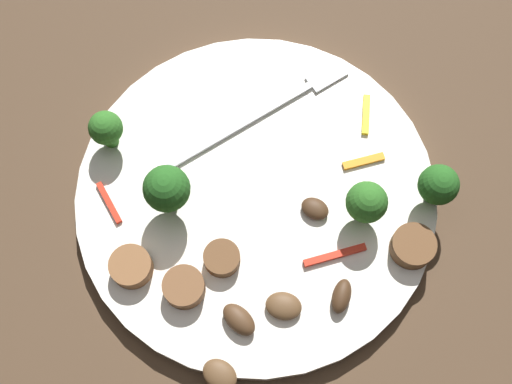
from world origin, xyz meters
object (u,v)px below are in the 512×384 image
at_px(pepper_strip_2, 364,161).
at_px(sausage_slice_1, 222,258).
at_px(mushroom_2, 338,299).
at_px(pepper_strip_0, 109,203).
at_px(broccoli_floret_1, 438,185).
at_px(broccoli_floret_3, 167,189).
at_px(mushroom_1, 220,375).
at_px(sausage_slice_3, 131,267).
at_px(mushroom_4, 239,320).
at_px(fork, 272,108).
at_px(mushroom_0, 284,306).
at_px(mushroom_3, 315,209).
at_px(sausage_slice_0, 413,246).
at_px(broccoli_floret_0, 106,129).
at_px(broccoli_floret_2, 367,203).
at_px(pepper_strip_1, 367,116).
at_px(plate, 256,195).
at_px(sausage_slice_2, 184,287).
at_px(pepper_strip_3, 335,255).

bearing_deg(pepper_strip_2, sausage_slice_1, 179.33).
bearing_deg(mushroom_2, pepper_strip_0, 119.55).
distance_m(broccoli_floret_1, broccoli_floret_3, 0.21).
bearing_deg(mushroom_1, sausage_slice_3, 94.25).
bearing_deg(mushroom_4, fork, 45.01).
height_order(broccoli_floret_3, sausage_slice_3, broccoli_floret_3).
xyz_separation_m(mushroom_0, mushroom_3, (0.07, 0.05, -0.00)).
relative_size(mushroom_0, pepper_strip_2, 0.78).
relative_size(sausage_slice_0, mushroom_2, 1.26).
relative_size(mushroom_1, pepper_strip_0, 0.70).
relative_size(broccoli_floret_0, broccoli_floret_2, 0.87).
height_order(mushroom_3, pepper_strip_2, mushroom_3).
distance_m(broccoli_floret_3, sausage_slice_0, 0.20).
xyz_separation_m(sausage_slice_3, pepper_strip_1, (0.24, -0.01, -0.01)).
xyz_separation_m(fork, pepper_strip_2, (0.03, -0.09, -0.00)).
distance_m(plate, pepper_strip_1, 0.12).
height_order(fork, broccoli_floret_3, broccoli_floret_3).
height_order(mushroom_4, pepper_strip_0, mushroom_4).
distance_m(fork, pepper_strip_0, 0.16).
relative_size(mushroom_4, pepper_strip_2, 0.82).
bearing_deg(mushroom_2, broccoli_floret_2, 35.29).
xyz_separation_m(broccoli_floret_3, mushroom_4, (-0.01, -0.11, -0.03)).
xyz_separation_m(sausage_slice_0, mushroom_3, (-0.04, 0.07, -0.00)).
bearing_deg(pepper_strip_1, pepper_strip_2, -133.83).
bearing_deg(mushroom_3, pepper_strip_1, 24.22).
distance_m(plate, pepper_strip_0, 0.12).
bearing_deg(mushroom_2, fork, 69.51).
distance_m(mushroom_0, mushroom_4, 0.04).
bearing_deg(sausage_slice_2, broccoli_floret_0, 81.03).
bearing_deg(broccoli_floret_2, fork, 89.63).
distance_m(broccoli_floret_3, mushroom_2, 0.16).
relative_size(broccoli_floret_3, pepper_strip_0, 1.41).
bearing_deg(mushroom_3, pepper_strip_3, -105.72).
xyz_separation_m(broccoli_floret_3, sausage_slice_1, (0.01, -0.06, -0.03)).
distance_m(pepper_strip_0, pepper_strip_1, 0.23).
xyz_separation_m(mushroom_1, pepper_strip_0, (0.01, 0.17, -0.00)).
height_order(mushroom_1, pepper_strip_3, mushroom_1).
distance_m(broccoli_floret_2, broccoli_floret_3, 0.16).
distance_m(broccoli_floret_1, mushroom_1, 0.22).
height_order(broccoli_floret_0, pepper_strip_0, broccoli_floret_0).
distance_m(broccoli_floret_0, broccoli_floret_1, 0.27).
xyz_separation_m(plate, mushroom_1, (-0.11, -0.10, 0.01)).
height_order(sausage_slice_3, pepper_strip_2, sausage_slice_3).
xyz_separation_m(broccoli_floret_0, sausage_slice_0, (0.14, -0.22, -0.02)).
height_order(sausage_slice_1, mushroom_3, sausage_slice_1).
bearing_deg(mushroom_3, broccoli_floret_1, -30.06).
bearing_deg(plate, broccoli_floret_0, 122.76).
height_order(broccoli_floret_0, pepper_strip_3, broccoli_floret_0).
height_order(broccoli_floret_0, sausage_slice_0, broccoli_floret_0).
height_order(sausage_slice_2, mushroom_2, sausage_slice_2).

